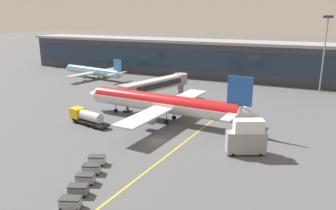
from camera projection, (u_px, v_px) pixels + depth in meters
name	position (u px, v px, depth m)	size (l,w,h in m)	color
ground_plane	(158.00, 141.00, 64.45)	(700.00, 700.00, 0.00)	#515459
apron_lead_in_line	(185.00, 142.00, 64.12)	(0.30, 80.00, 0.01)	yellow
terminal_building	(230.00, 60.00, 127.22)	(183.40, 16.45, 14.06)	#2D333D
main_airliner	(163.00, 103.00, 75.73)	(44.38, 35.21, 11.92)	silver
jet_bridge	(158.00, 85.00, 90.86)	(9.73, 24.60, 6.89)	#B2B7BC
fuel_tanker	(87.00, 117.00, 73.83)	(11.08, 4.66, 3.25)	#232326
catering_lift	(247.00, 137.00, 57.74)	(7.21, 5.24, 6.30)	gray
baggage_cart_0	(70.00, 203.00, 41.92)	(3.03, 2.43, 1.48)	gray
baggage_cart_1	(78.00, 190.00, 45.00)	(3.03, 2.43, 1.48)	#595B60
baggage_cart_2	(85.00, 178.00, 48.09)	(3.03, 2.43, 1.48)	gray
baggage_cart_3	(91.00, 169.00, 51.17)	(3.03, 2.43, 1.48)	gray
baggage_cart_4	(97.00, 160.00, 54.25)	(3.03, 2.43, 1.48)	#B2B7BC
commuter_jet_near	(93.00, 71.00, 127.14)	(32.33, 25.86, 8.20)	#B2B7BC
apron_light_mast_0	(325.00, 48.00, 101.57)	(2.80, 0.50, 23.48)	gray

